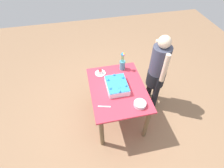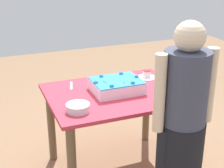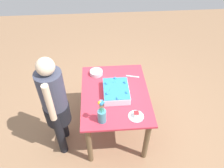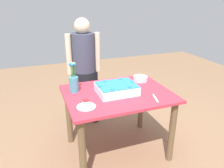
{
  "view_description": "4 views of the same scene",
  "coord_description": "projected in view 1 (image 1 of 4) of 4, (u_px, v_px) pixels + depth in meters",
  "views": [
    {
      "loc": [
        -1.8,
        0.49,
        2.81
      ],
      "look_at": [
        0.08,
        0.08,
        0.79
      ],
      "focal_mm": 28.0,
      "sensor_mm": 36.0,
      "label": 1
    },
    {
      "loc": [
        -1.01,
        -2.47,
        1.89
      ],
      "look_at": [
        -0.02,
        0.03,
        0.82
      ],
      "focal_mm": 55.0,
      "sensor_mm": 36.0,
      "label": 2
    },
    {
      "loc": [
        1.98,
        -0.19,
        2.78
      ],
      "look_at": [
        -0.03,
        -0.04,
        0.89
      ],
      "focal_mm": 35.0,
      "sensor_mm": 36.0,
      "label": 3
    },
    {
      "loc": [
        0.81,
        2.01,
        1.72
      ],
      "look_at": [
        0.06,
        -0.01,
        0.86
      ],
      "focal_mm": 35.0,
      "sensor_mm": 36.0,
      "label": 4
    }
  ],
  "objects": [
    {
      "name": "dining_table",
      "position": [
        118.0,
        94.0,
        2.87
      ],
      "size": [
        1.14,
        0.87,
        0.76
      ],
      "color": "#C83245",
      "rests_on": "ground_plane"
    },
    {
      "name": "person_standing",
      "position": [
        158.0,
        69.0,
        2.94
      ],
      "size": [
        0.45,
        0.31,
        1.49
      ],
      "rotation": [
        0.0,
        0.0,
        1.57
      ],
      "color": "black",
      "rests_on": "ground_plane"
    },
    {
      "name": "flower_vase",
      "position": [
        122.0,
        64.0,
        3.01
      ],
      "size": [
        0.1,
        0.1,
        0.33
      ],
      "color": "teal",
      "rests_on": "dining_table"
    },
    {
      "name": "fruit_bowl",
      "position": [
        140.0,
        104.0,
        2.51
      ],
      "size": [
        0.18,
        0.18,
        0.06
      ],
      "primitive_type": "cylinder",
      "color": "silver",
      "rests_on": "dining_table"
    },
    {
      "name": "sheet_cake",
      "position": [
        117.0,
        85.0,
        2.74
      ],
      "size": [
        0.41,
        0.32,
        0.13
      ],
      "color": "white",
      "rests_on": "dining_table"
    },
    {
      "name": "ground_plane",
      "position": [
        117.0,
        115.0,
        3.32
      ],
      "size": [
        8.0,
        8.0,
        0.0
      ],
      "primitive_type": "plane",
      "color": "#906C4D"
    },
    {
      "name": "cake_knife",
      "position": [
        104.0,
        106.0,
        2.52
      ],
      "size": [
        0.07,
        0.18,
        0.0
      ],
      "primitive_type": "cube",
      "rotation": [
        0.0,
        0.0,
        1.31
      ],
      "color": "silver",
      "rests_on": "dining_table"
    },
    {
      "name": "serving_plate_with_slice",
      "position": [
        100.0,
        72.0,
        2.99
      ],
      "size": [
        0.18,
        0.18,
        0.07
      ],
      "color": "white",
      "rests_on": "dining_table"
    }
  ]
}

